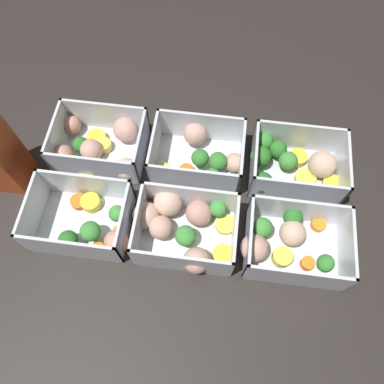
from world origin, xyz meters
name	(u,v)px	position (x,y,z in m)	size (l,w,h in m)	color
ground_plane	(192,198)	(0.00, 0.00, 0.00)	(4.00, 4.00, 0.00)	#282321
container_near_left	(89,224)	(-0.17, -0.08, 0.03)	(0.18, 0.12, 0.08)	silver
container_near_center	(181,225)	(-0.01, -0.07, 0.03)	(0.19, 0.15, 0.08)	silver
container_near_right	(287,242)	(0.17, -0.07, 0.03)	(0.18, 0.13, 0.08)	silver
container_far_left	(99,145)	(-0.19, 0.08, 0.03)	(0.18, 0.14, 0.08)	silver
container_far_center	(201,155)	(0.01, 0.08, 0.03)	(0.18, 0.15, 0.08)	silver
container_far_right	(293,165)	(0.18, 0.08, 0.03)	(0.18, 0.13, 0.08)	silver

